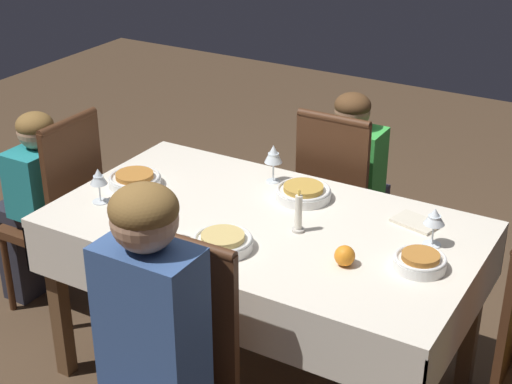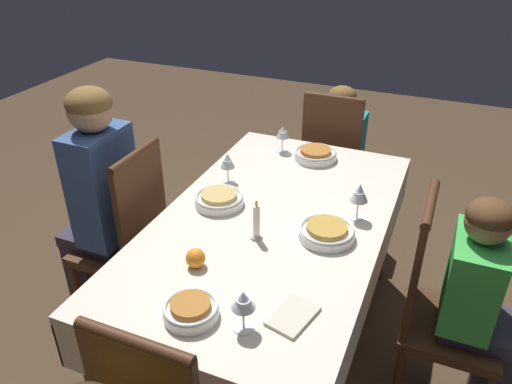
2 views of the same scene
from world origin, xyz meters
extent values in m
plane|color=#4C3826|center=(0.00, 0.00, 0.00)|extent=(8.00, 8.00, 0.00)
cube|color=silver|center=(0.00, 0.00, 0.72)|extent=(1.59, 0.90, 0.04)
cube|color=silver|center=(0.00, 0.45, 0.60)|extent=(1.59, 0.01, 0.19)
cube|color=silver|center=(0.00, -0.45, 0.60)|extent=(1.59, 0.01, 0.19)
cube|color=silver|center=(0.79, 0.00, 0.60)|extent=(0.01, 0.90, 0.19)
cube|color=silver|center=(-0.79, 0.00, 0.60)|extent=(0.01, 0.90, 0.19)
cube|color=brown|center=(0.73, 0.38, 0.35)|extent=(0.06, 0.06, 0.70)
cube|color=brown|center=(-0.73, 0.38, 0.35)|extent=(0.06, 0.06, 0.70)
cube|color=brown|center=(-0.73, -0.38, 0.35)|extent=(0.06, 0.06, 0.70)
cube|color=#472816|center=(0.08, -0.59, 0.69)|extent=(0.34, 0.03, 0.52)
cylinder|color=#472816|center=(0.08, -0.59, 0.95)|extent=(0.33, 0.04, 0.04)
cube|color=#472816|center=(-1.11, -0.01, 0.41)|extent=(0.37, 0.37, 0.04)
cube|color=#472816|center=(-0.94, -0.01, 0.69)|extent=(0.03, 0.34, 0.52)
cylinder|color=#472816|center=(-0.94, -0.01, 0.95)|extent=(0.04, 0.33, 0.04)
cylinder|color=#472816|center=(-1.27, 0.15, 0.20)|extent=(0.03, 0.03, 0.39)
cylinder|color=#472816|center=(-1.27, -0.16, 0.20)|extent=(0.03, 0.03, 0.39)
cylinder|color=#472816|center=(-0.95, 0.15, 0.20)|extent=(0.03, 0.03, 0.39)
cylinder|color=#472816|center=(-0.95, -0.16, 0.20)|extent=(0.03, 0.03, 0.39)
cube|color=#472816|center=(0.00, 0.76, 0.41)|extent=(0.37, 0.37, 0.04)
cube|color=#472816|center=(0.00, 0.59, 0.69)|extent=(0.34, 0.03, 0.52)
cylinder|color=#472816|center=(0.00, 0.59, 0.95)|extent=(0.33, 0.04, 0.04)
cylinder|color=#472816|center=(0.16, 0.92, 0.20)|extent=(0.03, 0.03, 0.39)
cylinder|color=#472816|center=(-0.15, 0.92, 0.20)|extent=(0.03, 0.03, 0.39)
cylinder|color=#472816|center=(0.16, 0.60, 0.20)|extent=(0.03, 0.03, 0.39)
cylinder|color=#472816|center=(-0.15, 0.60, 0.20)|extent=(0.03, 0.03, 0.39)
cube|color=#38568E|center=(0.08, -0.79, 0.76)|extent=(0.30, 0.18, 0.54)
sphere|color=tan|center=(0.08, -0.79, 1.12)|extent=(0.19, 0.19, 0.19)
ellipsoid|color=brown|center=(0.08, -0.79, 1.15)|extent=(0.19, 0.19, 0.13)
cube|color=#282833|center=(-1.31, -0.01, 0.22)|extent=(0.14, 0.22, 0.43)
cube|color=#282833|center=(-1.22, -0.01, 0.46)|extent=(0.31, 0.24, 0.06)
cube|color=teal|center=(-1.14, -0.01, 0.64)|extent=(0.18, 0.30, 0.30)
sphere|color=tan|center=(-1.14, -0.01, 0.87)|extent=(0.16, 0.16, 0.16)
ellipsoid|color=brown|center=(-1.14, -0.01, 0.90)|extent=(0.16, 0.16, 0.11)
cube|color=#383342|center=(0.00, 0.96, 0.22)|extent=(0.23, 0.14, 0.43)
cube|color=#383342|center=(0.00, 0.87, 0.46)|extent=(0.24, 0.31, 0.06)
cube|color=green|center=(0.00, 0.79, 0.67)|extent=(0.30, 0.18, 0.35)
sphere|color=#9E7051|center=(0.00, 0.79, 0.92)|extent=(0.16, 0.16, 0.16)
ellipsoid|color=brown|center=(0.00, 0.79, 0.95)|extent=(0.16, 0.16, 0.11)
cylinder|color=white|center=(-0.02, -0.25, 0.75)|extent=(0.21, 0.21, 0.04)
torus|color=white|center=(-0.02, -0.25, 0.77)|extent=(0.21, 0.21, 0.01)
cylinder|color=tan|center=(-0.02, -0.25, 0.78)|extent=(0.15, 0.15, 0.02)
cylinder|color=white|center=(-0.22, -0.31, 0.74)|extent=(0.06, 0.06, 0.00)
cylinder|color=white|center=(-0.22, -0.31, 0.77)|extent=(0.01, 0.01, 0.07)
cone|color=white|center=(-0.22, -0.31, 0.85)|extent=(0.07, 0.07, 0.07)
cylinder|color=white|center=(-0.22, -0.31, 0.83)|extent=(0.04, 0.04, 0.03)
cylinder|color=white|center=(0.62, -0.03, 0.75)|extent=(0.18, 0.18, 0.04)
torus|color=white|center=(0.62, -0.03, 0.77)|extent=(0.17, 0.17, 0.01)
cylinder|color=#B2702D|center=(0.62, -0.03, 0.78)|extent=(0.13, 0.13, 0.02)
cylinder|color=white|center=(0.60, 0.14, 0.74)|extent=(0.07, 0.07, 0.00)
cylinder|color=white|center=(0.60, 0.14, 0.78)|extent=(0.01, 0.01, 0.08)
cone|color=white|center=(0.60, 0.14, 0.85)|extent=(0.07, 0.07, 0.06)
cylinder|color=white|center=(0.60, 0.14, 0.84)|extent=(0.04, 0.04, 0.03)
cylinder|color=white|center=(-0.61, 0.00, 0.75)|extent=(0.21, 0.21, 0.04)
torus|color=white|center=(-0.61, 0.00, 0.77)|extent=(0.21, 0.21, 0.01)
cylinder|color=#B2702D|center=(-0.61, 0.00, 0.78)|extent=(0.15, 0.15, 0.02)
cylinder|color=white|center=(-0.63, -0.19, 0.74)|extent=(0.07, 0.07, 0.00)
cylinder|color=white|center=(-0.63, -0.19, 0.78)|extent=(0.01, 0.01, 0.07)
cone|color=white|center=(-0.63, -0.19, 0.85)|extent=(0.07, 0.07, 0.06)
cylinder|color=white|center=(-0.63, -0.19, 0.83)|extent=(0.04, 0.04, 0.03)
cylinder|color=white|center=(0.04, 0.24, 0.75)|extent=(0.22, 0.22, 0.04)
torus|color=white|center=(0.04, 0.24, 0.77)|extent=(0.21, 0.21, 0.01)
cylinder|color=gold|center=(0.04, 0.24, 0.78)|extent=(0.16, 0.16, 0.02)
cylinder|color=white|center=(-0.14, 0.32, 0.74)|extent=(0.06, 0.06, 0.00)
cylinder|color=white|center=(-0.14, 0.32, 0.78)|extent=(0.01, 0.01, 0.08)
cone|color=white|center=(-0.14, 0.32, 0.86)|extent=(0.07, 0.07, 0.08)
cylinder|color=white|center=(-0.14, 0.32, 0.84)|extent=(0.04, 0.04, 0.03)
cylinder|color=beige|center=(0.15, -0.01, 0.74)|extent=(0.05, 0.05, 0.01)
cylinder|color=white|center=(0.15, -0.01, 0.81)|extent=(0.03, 0.03, 0.13)
ellipsoid|color=#F9C64C|center=(0.15, -0.01, 0.89)|extent=(0.01, 0.01, 0.03)
sphere|color=orange|center=(0.39, -0.14, 0.77)|extent=(0.07, 0.07, 0.07)
cube|color=beige|center=(0.50, 0.26, 0.74)|extent=(0.19, 0.15, 0.01)
camera|label=1|loc=(1.28, -2.26, 2.11)|focal=55.00mm
camera|label=2|loc=(1.62, 0.60, 1.86)|focal=35.00mm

